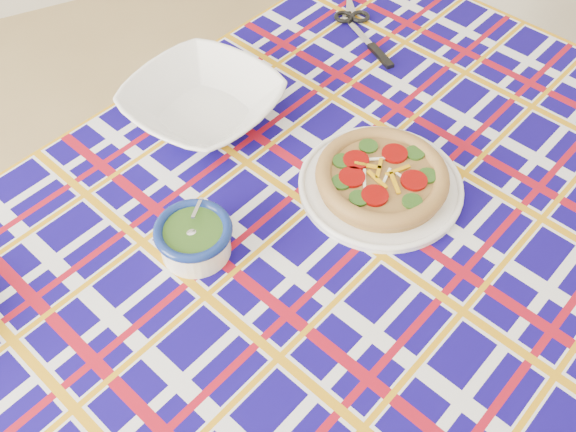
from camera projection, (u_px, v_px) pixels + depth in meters
name	position (u px, v px, depth m)	size (l,w,h in m)	color
floor	(105.00, 415.00, 1.73)	(4.00, 4.00, 0.00)	#997D4F
dining_table	(303.00, 266.00, 1.18)	(1.93, 1.59, 0.78)	brown
tablecloth	(303.00, 258.00, 1.16)	(1.70, 1.07, 0.11)	#0E0562
main_focaccia_plate	(382.00, 177.00, 1.17)	(0.31, 0.31, 0.06)	olive
pesto_bowl	(194.00, 236.00, 1.07)	(0.13, 0.13, 0.08)	#1F3F11
serving_bowl	(203.00, 103.00, 1.29)	(0.30, 0.30, 0.07)	white
table_knife	(359.00, 32.00, 1.49)	(0.23, 0.02, 0.01)	silver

